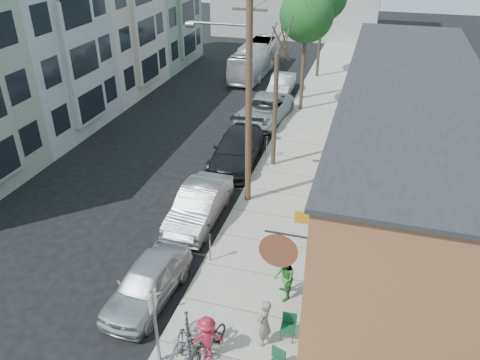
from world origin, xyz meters
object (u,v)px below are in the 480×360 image
(patron_green, at_px, (284,278))
(car_4, at_px, (282,85))
(patron_grey, at_px, (264,323))
(parking_meter_near, at_px, (210,243))
(bus, at_px, (255,59))
(car_3, at_px, (264,110))
(patio_chair_a, at_px, (288,328))
(car_1, at_px, (199,205))
(parked_bike_b, at_px, (174,356))
(car_2, at_px, (237,149))
(parking_meter_far, at_px, (267,143))
(car_0, at_px, (148,282))
(parked_bike_a, at_px, (188,333))
(utility_pole_near, at_px, (247,93))
(cyclist, at_px, (207,338))
(tree_leafy_mid, at_px, (307,16))
(tree_bare, at_px, (275,112))
(sign_post, at_px, (155,320))

(patron_green, bearing_deg, car_4, 173.78)
(patron_grey, distance_m, car_4, 24.20)
(parking_meter_near, relative_size, bus, 0.13)
(car_3, distance_m, bus, 10.73)
(patio_chair_a, xyz_separation_m, car_1, (-5.10, 5.67, 0.21))
(parked_bike_b, relative_size, car_1, 0.41)
(parking_meter_near, bearing_deg, car_2, 99.67)
(parking_meter_far, xyz_separation_m, car_0, (-1.45, -11.81, -0.24))
(parked_bike_a, bearing_deg, patron_grey, -7.36)
(parking_meter_far, bearing_deg, car_3, 105.07)
(car_0, bearing_deg, utility_pole_near, 80.84)
(car_0, bearing_deg, patio_chair_a, -2.80)
(parking_meter_far, xyz_separation_m, car_2, (-1.45, -0.89, -0.15))
(car_3, bearing_deg, bus, 113.48)
(cyclist, relative_size, car_3, 0.26)
(patio_chair_a, relative_size, cyclist, 0.57)
(parking_meter_near, relative_size, car_1, 0.25)
(patio_chair_a, bearing_deg, parking_meter_far, 102.85)
(patron_green, distance_m, bus, 27.35)
(tree_leafy_mid, xyz_separation_m, car_2, (-2.00, -8.88, -5.57))
(patron_green, distance_m, car_3, 16.64)
(parking_meter_far, relative_size, parked_bike_a, 0.70)
(tree_bare, bearing_deg, car_2, -175.07)
(tree_leafy_mid, height_order, bus, tree_leafy_mid)
(parked_bike_a, height_order, bus, bus)
(cyclist, xyz_separation_m, parked_bike_b, (-0.78, -0.71, -0.24))
(tree_bare, distance_m, bus, 17.23)
(parking_meter_far, height_order, car_2, car_2)
(car_0, xyz_separation_m, car_4, (0.00, 22.86, 0.00))
(car_0, xyz_separation_m, bus, (-3.26, 27.40, 0.56))
(parking_meter_near, height_order, patio_chair_a, parking_meter_near)
(patio_chair_a, bearing_deg, car_1, 128.38)
(car_3, bearing_deg, car_2, -84.22)
(parking_meter_far, bearing_deg, car_0, -97.00)
(parking_meter_far, height_order, parked_bike_a, parking_meter_far)
(tree_bare, bearing_deg, cyclist, -86.08)
(parking_meter_far, height_order, car_4, car_4)
(tree_bare, xyz_separation_m, patio_chair_a, (3.10, -11.64, -2.57))
(sign_post, height_order, tree_bare, tree_bare)
(parked_bike_a, relative_size, bus, 0.19)
(tree_leafy_mid, xyz_separation_m, car_0, (-2.00, -19.80, -5.66))
(tree_bare, xyz_separation_m, car_0, (-2.00, -11.10, -2.41))
(car_3, bearing_deg, car_4, 95.78)
(parked_bike_a, bearing_deg, patio_chair_a, -4.71)
(parking_meter_far, height_order, car_1, car_1)
(patron_grey, relative_size, parked_bike_a, 0.96)
(cyclist, bearing_deg, car_0, -56.51)
(patron_green, relative_size, car_4, 0.39)
(tree_bare, xyz_separation_m, parked_bike_a, (0.18, -12.78, -2.48))
(parked_bike_a, distance_m, car_0, 2.76)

